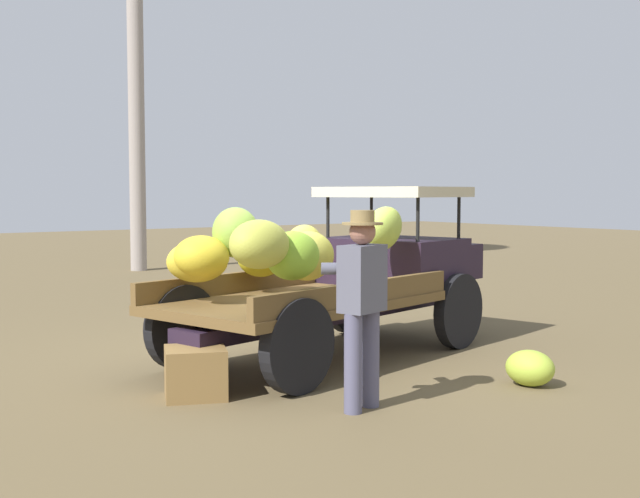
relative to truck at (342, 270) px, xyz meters
name	(u,v)px	position (x,y,z in m)	size (l,w,h in m)	color
ground_plane	(293,357)	(-0.52, 0.21, -0.96)	(60.00, 60.00, 0.00)	brown
truck	(342,270)	(0.00, 0.00, 0.00)	(4.65, 2.61, 1.88)	#25192A
farmer	(362,297)	(-1.25, -1.90, -0.01)	(0.54, 0.50, 1.67)	#54536E
wooden_crate	(195,373)	(-2.19, -0.73, -0.73)	(0.53, 0.49, 0.44)	olive
loose_banana_bunch	(530,368)	(0.55, -2.19, -0.79)	(0.48, 0.38, 0.34)	#A8C33A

